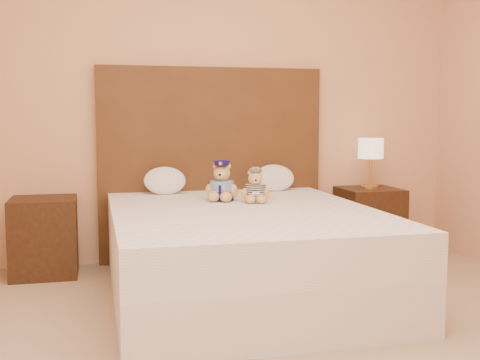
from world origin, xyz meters
The scene contains 9 objects.
bed centered at (0.00, 1.20, 0.28)m, with size 1.60×2.00×0.55m.
headboard centered at (0.00, 2.21, 0.75)m, with size 1.75×0.08×1.50m, color #503118.
nightstand_left centered at (-1.25, 2.00, 0.28)m, with size 0.45×0.45×0.55m, color #352111.
nightstand_right centered at (1.25, 2.00, 0.28)m, with size 0.45×0.45×0.55m, color #352111.
lamp centered at (1.25, 2.00, 0.85)m, with size 0.20×0.20×0.40m.
teddy_police centered at (-0.05, 1.58, 0.69)m, with size 0.23×0.22×0.27m, color tan, non-canonical shape.
teddy_prisoner centered at (0.15, 1.45, 0.66)m, with size 0.20×0.19×0.22m, color tan, non-canonical shape.
pillow_left centered at (-0.39, 2.03, 0.66)m, with size 0.31×0.20×0.22m, color white.
pillow_right centered at (0.46, 2.03, 0.66)m, with size 0.31×0.20×0.22m, color white.
Camera 1 is at (-0.90, -2.39, 1.12)m, focal length 45.00 mm.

